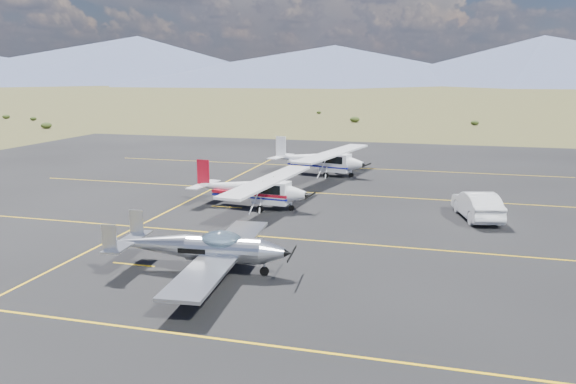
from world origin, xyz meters
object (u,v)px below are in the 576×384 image
at_px(aircraft_low_wing, 204,248).
at_px(sedan, 477,205).
at_px(aircraft_plain, 320,159).
at_px(aircraft_cessna, 252,188).

bearing_deg(aircraft_low_wing, sedan, 42.21).
relative_size(aircraft_plain, sedan, 2.42).
relative_size(aircraft_low_wing, aircraft_cessna, 0.92).
bearing_deg(aircraft_cessna, sedan, 9.39).
bearing_deg(aircraft_cessna, aircraft_plain, 88.35).
bearing_deg(aircraft_plain, aircraft_low_wing, -77.06).
distance_m(aircraft_low_wing, aircraft_cessna, 11.52).
bearing_deg(aircraft_low_wing, aircraft_plain, 85.69).
height_order(aircraft_plain, sedan, aircraft_plain).
height_order(aircraft_cessna, aircraft_plain, aircraft_plain).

